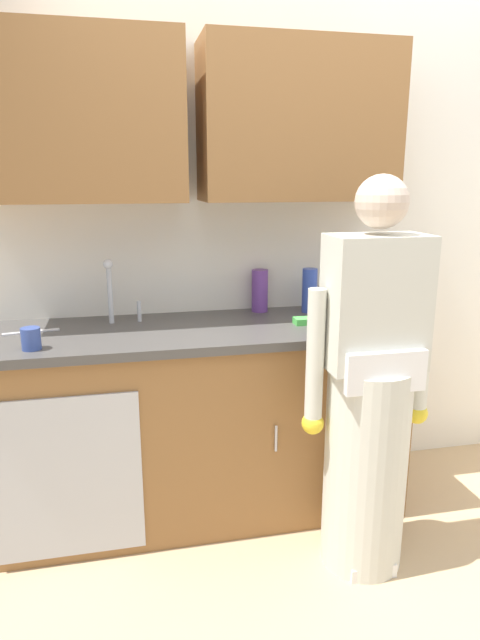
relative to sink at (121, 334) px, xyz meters
name	(u,v)px	position (x,y,z in m)	size (l,w,h in m)	color
ground_plane	(363,587)	(0.91, -0.71, -0.93)	(9.00, 9.00, 0.00)	tan
kitchen_wall_with_uppers	(271,204)	(0.77, 0.29, 0.55)	(4.80, 0.44, 2.70)	silver
counter_cabinet	(201,424)	(0.36, -0.01, -0.48)	(1.90, 0.62, 0.90)	brown
countertop	(200,331)	(0.36, -0.01, -0.01)	(1.96, 0.66, 0.04)	#474442
sink	(121,334)	(0.00, 0.00, 0.00)	(0.50, 0.36, 0.35)	#B7BABF
person_at_sink	(369,411)	(0.97, -0.54, -0.23)	(0.55, 0.34, 1.62)	white
bottle_dish_liquid	(260,291)	(0.70, 0.23, 0.12)	(0.08, 0.08, 0.22)	#66388C
bottle_soap	(309,290)	(0.95, 0.16, 0.13)	(0.08, 0.08, 0.22)	#334CB2
bottle_water_short	(357,292)	(1.20, 0.14, 0.11)	(0.07, 0.07, 0.19)	#334CB2
cup_by_sink	(31,339)	(-0.35, -0.21, 0.06)	(0.08, 0.08, 0.09)	#33478C
knife_on_counter	(31,332)	(-0.39, 0.05, 0.02)	(0.24, 0.02, 0.01)	silver
sponge	(306,321)	(0.85, -0.07, 0.03)	(0.11, 0.07, 0.03)	#4CBF4C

